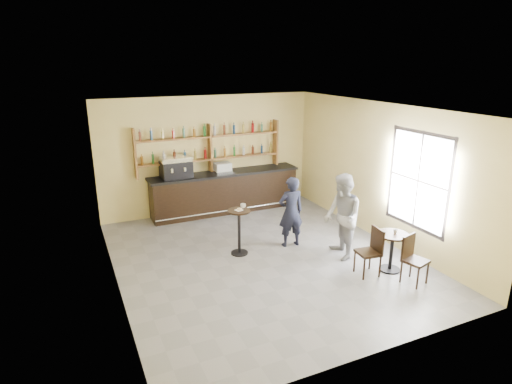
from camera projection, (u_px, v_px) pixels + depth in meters
name	position (u px, v px, depth m)	size (l,w,h in m)	color
floor	(263.00, 258.00, 9.23)	(7.00, 7.00, 0.00)	slate
ceiling	(264.00, 108.00, 8.28)	(7.00, 7.00, 0.00)	white
wall_back	(209.00, 154.00, 11.79)	(7.00, 7.00, 0.00)	#E5D182
wall_front	(376.00, 256.00, 5.72)	(7.00, 7.00, 0.00)	#E5D182
wall_left	(111.00, 208.00, 7.56)	(7.00, 7.00, 0.00)	#E5D182
wall_right	(380.00, 172.00, 9.95)	(7.00, 7.00, 0.00)	#E5D182
window_pane	(418.00, 181.00, 8.87)	(2.00, 2.00, 0.00)	white
window_frame	(418.00, 181.00, 8.87)	(0.04, 1.70, 2.10)	black
shelf_unit	(210.00, 148.00, 11.62)	(4.00, 0.26, 1.40)	brown
liquor_bottles	(210.00, 142.00, 11.57)	(3.68, 0.10, 1.00)	#8C5919
bar_counter	(225.00, 192.00, 11.93)	(4.21, 0.82, 1.14)	black
espresso_machine	(176.00, 167.00, 11.14)	(0.78, 0.50, 0.56)	black
pastry_case	(223.00, 168.00, 11.69)	(0.45, 0.36, 0.27)	silver
pedestal_table	(239.00, 232.00, 9.32)	(0.49, 0.49, 1.02)	black
napkin	(239.00, 210.00, 9.17)	(0.15, 0.15, 0.00)	white
donut	(240.00, 209.00, 9.15)	(0.12, 0.12, 0.04)	gold
cup_pedestal	(243.00, 206.00, 9.29)	(0.12, 0.12, 0.09)	white
man_main	(291.00, 212.00, 9.64)	(0.60, 0.39, 1.64)	black
cafe_table	(391.00, 252.00, 8.61)	(0.63, 0.63, 0.80)	black
cup_cafe	(395.00, 231.00, 8.50)	(0.09, 0.09, 0.08)	white
chair_west	(368.00, 252.00, 8.41)	(0.42, 0.42, 0.97)	black
chair_south	(416.00, 261.00, 8.08)	(0.41, 0.41, 0.94)	black
patron_second	(342.00, 217.00, 9.04)	(0.90, 0.70, 1.85)	gray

